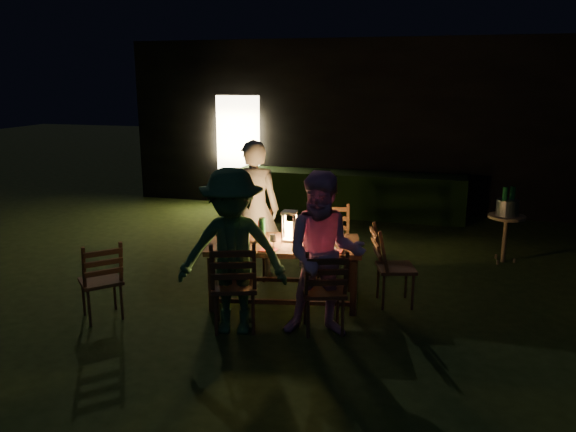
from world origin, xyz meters
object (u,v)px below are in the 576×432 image
(person_opp_left, at_px, (232,252))
(bottle_table, at_px, (262,230))
(chair_near_right, at_px, (324,305))
(dining_table, at_px, (285,248))
(bottle_bucket_a, at_px, (504,204))
(lantern, at_px, (289,228))
(chair_spare, at_px, (102,294))
(person_opp_right, at_px, (324,255))
(chair_far_right, at_px, (332,257))
(chair_far_left, at_px, (254,257))
(ice_bucket, at_px, (508,208))
(bottle_bucket_b, at_px, (512,204))
(chair_near_left, at_px, (235,301))
(chair_end, at_px, (394,280))
(person_house_side, at_px, (254,209))
(side_table, at_px, (506,221))

(person_opp_left, bearing_deg, bottle_table, 76.29)
(chair_near_right, bearing_deg, dining_table, 112.84)
(bottle_bucket_a, bearing_deg, lantern, -140.18)
(chair_spare, relative_size, person_opp_right, 0.55)
(lantern, bearing_deg, chair_far_right, 66.58)
(chair_near_right, bearing_deg, chair_far_left, 112.73)
(chair_far_left, xyz_separation_m, ice_bucket, (3.14, 1.49, 0.51))
(bottle_table, bearing_deg, chair_far_right, 55.26)
(chair_near_right, relative_size, ice_bucket, 3.12)
(ice_bucket, height_order, bottle_bucket_b, bottle_bucket_b)
(chair_near_left, relative_size, chair_spare, 1.11)
(person_opp_left, height_order, bottle_table, person_opp_left)
(bottle_table, height_order, bottle_bucket_b, bottle_bucket_b)
(chair_near_left, height_order, ice_bucket, chair_near_left)
(chair_near_left, height_order, lantern, lantern)
(chair_near_right, distance_m, chair_far_left, 1.78)
(chair_far_left, distance_m, chair_far_right, 1.00)
(chair_near_left, height_order, chair_end, chair_near_left)
(lantern, bearing_deg, person_opp_left, -108.56)
(dining_table, height_order, chair_near_right, chair_near_right)
(dining_table, xyz_separation_m, ice_bucket, (2.55, 2.15, 0.15))
(person_house_side, bearing_deg, chair_spare, 44.92)
(chair_near_right, height_order, ice_bucket, chair_near_right)
(chair_end, relative_size, side_table, 1.41)
(person_house_side, xyz_separation_m, person_opp_left, (0.32, -1.61, -0.05))
(chair_end, relative_size, chair_spare, 1.04)
(chair_far_left, xyz_separation_m, lantern, (0.63, -0.61, 0.59))
(side_table, bearing_deg, person_opp_left, -132.93)
(chair_near_left, height_order, chair_far_right, chair_near_left)
(dining_table, xyz_separation_m, chair_far_right, (0.39, 0.86, -0.34))
(chair_far_left, bearing_deg, chair_spare, 50.29)
(dining_table, relative_size, bottle_table, 6.48)
(chair_far_right, relative_size, chair_end, 1.03)
(dining_table, relative_size, chair_spare, 2.01)
(bottle_table, height_order, side_table, bottle_table)
(person_opp_right, distance_m, ice_bucket, 3.47)
(chair_near_left, xyz_separation_m, chair_near_right, (0.88, 0.18, -0.02))
(chair_far_left, distance_m, bottle_bucket_a, 3.46)
(chair_spare, bearing_deg, ice_bucket, -9.06)
(chair_end, height_order, lantern, lantern)
(chair_far_right, bearing_deg, ice_bucket, -162.28)
(lantern, relative_size, bottle_bucket_b, 1.09)
(person_opp_right, height_order, bottle_bucket_a, person_opp_right)
(dining_table, height_order, chair_far_right, chair_far_right)
(person_opp_right, bearing_deg, person_opp_left, -180.00)
(chair_end, xyz_separation_m, person_opp_left, (-1.49, -1.13, 0.55))
(person_opp_left, bearing_deg, side_table, 35.74)
(chair_spare, relative_size, bottle_bucket_b, 2.82)
(chair_end, height_order, ice_bucket, chair_end)
(side_table, bearing_deg, chair_near_left, -133.46)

